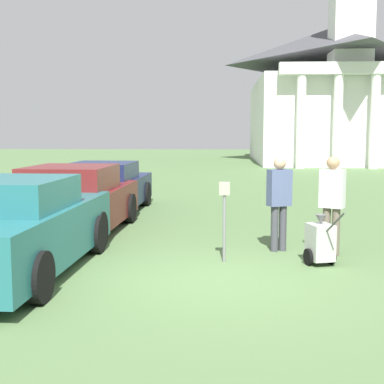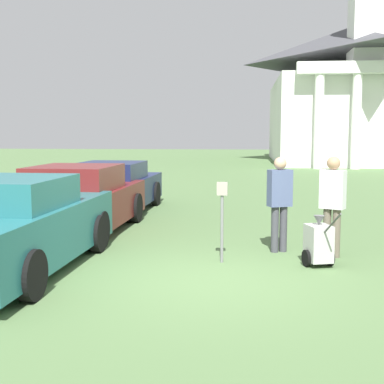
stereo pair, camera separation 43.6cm
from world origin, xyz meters
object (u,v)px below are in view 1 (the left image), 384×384
object	(u,v)px
parked_car_teal	(16,228)
parked_car_maroon	(73,202)
parked_car_navy	(104,189)
parking_meter	(224,207)
equipment_cart	(320,242)
church	(330,90)
person_worker	(279,198)
person_supervisor	(332,199)

from	to	relation	value
parked_car_teal	parked_car_maroon	world-z (taller)	parked_car_teal
parked_car_navy	parking_meter	bearing A→B (deg)	-57.26
equipment_cart	church	world-z (taller)	church
parking_meter	person_worker	size ratio (longest dim) A/B	0.78
parked_car_navy	person_worker	bearing A→B (deg)	-44.70
parked_car_maroon	parking_meter	world-z (taller)	parked_car_maroon
parking_meter	church	bearing A→B (deg)	76.08
equipment_cart	parked_car_maroon	bearing A→B (deg)	136.60
equipment_cart	church	xyz separation A→B (m)	(6.31, 32.00, 4.89)
parking_meter	church	size ratio (longest dim) A/B	0.06
person_worker	church	bearing A→B (deg)	-125.13
parked_car_maroon	person_worker	world-z (taller)	person_worker
person_worker	church	distance (m)	32.04
person_supervisor	equipment_cart	world-z (taller)	person_supervisor
person_worker	equipment_cart	size ratio (longest dim) A/B	1.75
equipment_cart	parked_car_navy	bearing A→B (deg)	114.95
equipment_cart	church	bearing A→B (deg)	62.11
person_supervisor	church	xyz separation A→B (m)	(6.00, 31.30, 4.25)
person_worker	parking_meter	bearing A→B (deg)	19.38
parking_meter	equipment_cart	world-z (taller)	parking_meter
person_supervisor	parked_car_teal	bearing A→B (deg)	44.49
parked_car_navy	parking_meter	size ratio (longest dim) A/B	3.59
parked_car_maroon	parking_meter	bearing A→B (deg)	-34.29
parked_car_maroon	person_supervisor	bearing A→B (deg)	-17.06
person_worker	person_supervisor	size ratio (longest dim) A/B	0.98
person_worker	person_supervisor	bearing A→B (deg)	138.98
person_worker	parked_car_maroon	bearing A→B (deg)	-41.12
parked_car_maroon	parked_car_navy	bearing A→B (deg)	91.45
parked_car_navy	parked_car_teal	bearing A→B (deg)	-88.54
parked_car_maroon	parked_car_navy	size ratio (longest dim) A/B	0.98
parked_car_navy	church	world-z (taller)	church
parked_car_teal	church	bearing A→B (deg)	72.68
person_supervisor	equipment_cart	bearing A→B (deg)	93.99
parked_car_teal	person_worker	world-z (taller)	person_worker
parked_car_navy	church	size ratio (longest dim) A/B	0.22
parked_car_navy	church	bearing A→B (deg)	68.69
parked_car_teal	person_supervisor	size ratio (longest dim) A/B	2.65
parked_car_maroon	parked_car_navy	world-z (taller)	parked_car_maroon
parked_car_maroon	equipment_cart	xyz separation A→B (m)	(4.84, -2.43, -0.31)
parking_meter	person_worker	xyz separation A→B (m)	(1.01, 0.91, 0.05)
parked_car_teal	person_worker	distance (m)	4.63
parked_car_maroon	church	xyz separation A→B (m)	(11.15, 29.57, 4.58)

